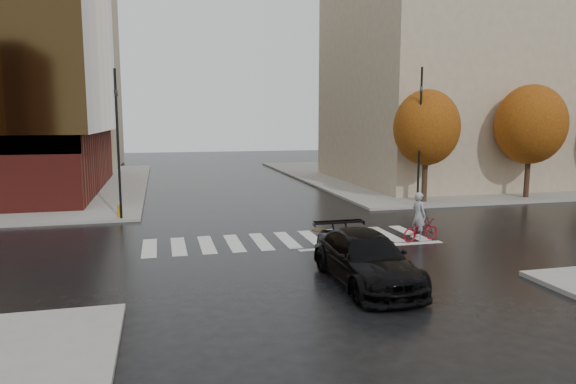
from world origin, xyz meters
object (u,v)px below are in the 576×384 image
at_px(sedan, 366,259).
at_px(traffic_light_nw, 118,135).
at_px(cyclist, 420,225).
at_px(fire_hydrant, 119,210).
at_px(traffic_light_ne, 420,127).

distance_m(sedan, traffic_light_nw, 14.61).
xyz_separation_m(sedan, cyclist, (4.25, 4.52, -0.07)).
xyz_separation_m(sedan, fire_hydrant, (-7.96, 12.02, -0.26)).
bearing_deg(sedan, traffic_light_nw, 123.54).
bearing_deg(traffic_light_ne, cyclist, 87.14).
relative_size(sedan, traffic_light_nw, 0.73).
relative_size(sedan, fire_hydrant, 8.10).
bearing_deg(sedan, traffic_light_ne, 55.67).
relative_size(cyclist, traffic_light_nw, 0.28).
height_order(sedan, fire_hydrant, sedan).
bearing_deg(traffic_light_ne, fire_hydrant, 23.91).
distance_m(sedan, traffic_light_ne, 14.78).
bearing_deg(traffic_light_nw, traffic_light_ne, 74.04).
xyz_separation_m(sedan, traffic_light_ne, (8.04, 11.82, 3.76)).
distance_m(cyclist, traffic_light_nw, 14.57).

